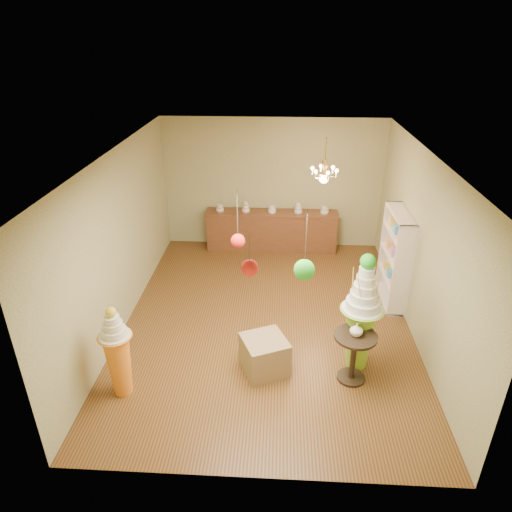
# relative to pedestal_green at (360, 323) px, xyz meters

# --- Properties ---
(floor) EXTENTS (6.50, 6.50, 0.00)m
(floor) POSITION_rel_pedestal_green_xyz_m (-1.43, 1.15, -0.79)
(floor) COLOR #583718
(floor) RESTS_ON ground
(ceiling) EXTENTS (6.50, 6.50, 0.00)m
(ceiling) POSITION_rel_pedestal_green_xyz_m (-1.43, 1.15, 2.21)
(ceiling) COLOR silver
(ceiling) RESTS_ON ground
(wall_back) EXTENTS (5.00, 0.04, 3.00)m
(wall_back) POSITION_rel_pedestal_green_xyz_m (-1.43, 4.40, 0.71)
(wall_back) COLOR tan
(wall_back) RESTS_ON ground
(wall_front) EXTENTS (5.00, 0.04, 3.00)m
(wall_front) POSITION_rel_pedestal_green_xyz_m (-1.43, -2.10, 0.71)
(wall_front) COLOR tan
(wall_front) RESTS_ON ground
(wall_left) EXTENTS (0.04, 6.50, 3.00)m
(wall_left) POSITION_rel_pedestal_green_xyz_m (-3.93, 1.15, 0.71)
(wall_left) COLOR tan
(wall_left) RESTS_ON ground
(wall_right) EXTENTS (0.04, 6.50, 3.00)m
(wall_right) POSITION_rel_pedestal_green_xyz_m (1.07, 1.15, 0.71)
(wall_right) COLOR tan
(wall_right) RESTS_ON ground
(pedestal_green) EXTENTS (0.63, 0.63, 1.93)m
(pedestal_green) POSITION_rel_pedestal_green_xyz_m (0.00, 0.00, 0.00)
(pedestal_green) COLOR #8CC02A
(pedestal_green) RESTS_ON floor
(pedestal_orange) EXTENTS (0.47, 0.47, 1.44)m
(pedestal_orange) POSITION_rel_pedestal_green_xyz_m (-3.43, -0.79, -0.18)
(pedestal_orange) COLOR orange
(pedestal_orange) RESTS_ON floor
(burlap_riser) EXTENTS (0.82, 0.82, 0.57)m
(burlap_riser) POSITION_rel_pedestal_green_xyz_m (-1.42, -0.21, -0.50)
(burlap_riser) COLOR olive
(burlap_riser) RESTS_ON floor
(sideboard) EXTENTS (3.04, 0.54, 1.16)m
(sideboard) POSITION_rel_pedestal_green_xyz_m (-1.43, 4.12, -0.31)
(sideboard) COLOR brown
(sideboard) RESTS_ON floor
(shelving_unit) EXTENTS (0.33, 1.20, 1.80)m
(shelving_unit) POSITION_rel_pedestal_green_xyz_m (0.91, 1.95, 0.12)
(shelving_unit) COLOR beige
(shelving_unit) RESTS_ON floor
(round_table) EXTENTS (0.71, 0.71, 0.80)m
(round_table) POSITION_rel_pedestal_green_xyz_m (-0.11, -0.33, -0.27)
(round_table) COLOR black
(round_table) RESTS_ON floor
(vase) EXTENTS (0.25, 0.25, 0.19)m
(vase) POSITION_rel_pedestal_green_xyz_m (-0.11, -0.33, 0.11)
(vase) COLOR beige
(vase) RESTS_ON round_table
(pom_red_left) EXTENTS (0.18, 0.18, 0.76)m
(pom_red_left) POSITION_rel_pedestal_green_xyz_m (-1.76, -0.53, 1.54)
(pom_red_left) COLOR #383428
(pom_red_left) RESTS_ON ceiling
(pom_green_mid) EXTENTS (0.24, 0.24, 0.86)m
(pom_green_mid) POSITION_rel_pedestal_green_xyz_m (-0.95, -1.14, 1.48)
(pom_green_mid) COLOR #383428
(pom_green_mid) RESTS_ON ceiling
(pom_red_right) EXTENTS (0.17, 0.17, 0.47)m
(pom_red_right) POSITION_rel_pedestal_green_xyz_m (-1.52, -1.79, 1.83)
(pom_red_right) COLOR #383428
(pom_red_right) RESTS_ON ceiling
(chandelier) EXTENTS (0.67, 0.67, 0.85)m
(chandelier) POSITION_rel_pedestal_green_xyz_m (-0.46, 2.44, 1.52)
(chandelier) COLOR #C18D44
(chandelier) RESTS_ON ceiling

